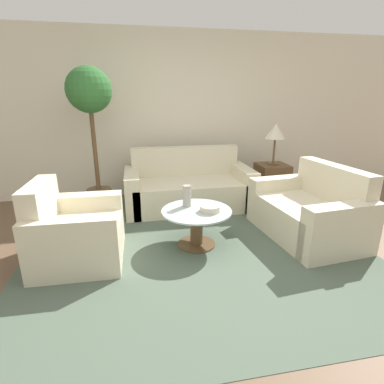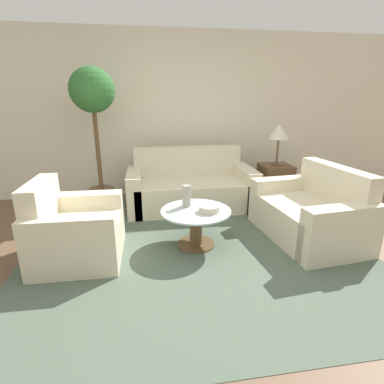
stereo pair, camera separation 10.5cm
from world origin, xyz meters
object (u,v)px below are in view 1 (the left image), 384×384
(armchair, at_px, (73,234))
(coffee_table, at_px, (196,223))
(potted_plant, at_px, (91,109))
(vase, at_px, (187,196))
(sofa_main, at_px, (188,188))
(loveseat, at_px, (311,213))
(table_lamp, at_px, (276,133))
(bowl, at_px, (210,208))

(armchair, height_order, coffee_table, armchair)
(potted_plant, height_order, vase, potted_plant)
(sofa_main, bearing_deg, loveseat, -45.82)
(sofa_main, height_order, coffee_table, sofa_main)
(loveseat, xyz_separation_m, table_lamp, (0.10, 1.28, 0.80))
(armchair, bearing_deg, bowl, -89.06)
(loveseat, bearing_deg, potted_plant, -123.51)
(armchair, relative_size, table_lamp, 1.46)
(table_lamp, height_order, bowl, table_lamp)
(loveseat, distance_m, potted_plant, 3.12)
(armchair, xyz_separation_m, potted_plant, (0.11, 1.42, 1.16))
(potted_plant, xyz_separation_m, bowl, (1.31, -1.42, -0.98))
(potted_plant, bearing_deg, bowl, -47.39)
(armchair, distance_m, table_lamp, 3.19)
(armchair, height_order, loveseat, loveseat)
(potted_plant, bearing_deg, armchair, -94.55)
(potted_plant, bearing_deg, sofa_main, -2.38)
(loveseat, height_order, potted_plant, potted_plant)
(loveseat, xyz_separation_m, bowl, (-1.26, -0.07, 0.18))
(coffee_table, relative_size, vase, 3.16)
(armchair, height_order, table_lamp, table_lamp)
(armchair, xyz_separation_m, vase, (1.20, 0.20, 0.26))
(loveseat, xyz_separation_m, coffee_table, (-1.40, -0.01, -0.01))
(table_lamp, bearing_deg, vase, -143.72)
(table_lamp, height_order, vase, table_lamp)
(armchair, bearing_deg, coffee_table, -86.07)
(coffee_table, distance_m, potted_plant, 2.14)
(armchair, bearing_deg, loveseat, -87.45)
(coffee_table, xyz_separation_m, vase, (-0.08, 0.14, 0.27))
(coffee_table, xyz_separation_m, table_lamp, (1.49, 1.29, 0.81))
(loveseat, bearing_deg, vase, -100.83)
(loveseat, height_order, bowl, loveseat)
(coffee_table, relative_size, bowl, 3.51)
(armchair, xyz_separation_m, loveseat, (2.68, 0.07, -0.00))
(bowl, bearing_deg, potted_plant, 132.61)
(table_lamp, xyz_separation_m, bowl, (-1.35, -1.36, -0.62))
(coffee_table, height_order, potted_plant, potted_plant)
(vase, xyz_separation_m, bowl, (0.22, -0.20, -0.09))
(sofa_main, relative_size, vase, 7.59)
(potted_plant, distance_m, vase, 1.86)
(sofa_main, distance_m, vase, 1.21)
(sofa_main, relative_size, coffee_table, 2.41)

